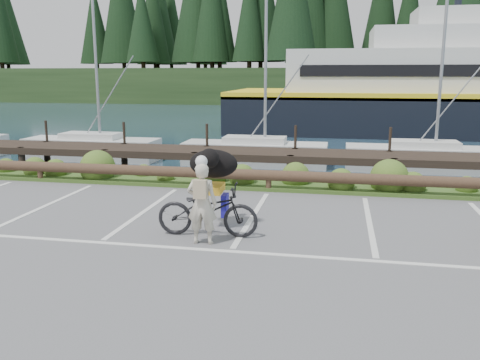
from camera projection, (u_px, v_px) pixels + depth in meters
name	position (u px, v px, depth m)	size (l,w,h in m)	color
ground	(235.00, 245.00, 9.72)	(72.00, 72.00, 0.00)	#565658
harbor_backdrop	(332.00, 93.00, 84.95)	(170.00, 160.00, 30.00)	#1B3143
vegetation_strip	(272.00, 184.00, 14.80)	(34.00, 1.60, 0.10)	#3D5B21
log_rail	(269.00, 191.00, 14.14)	(32.00, 0.30, 0.60)	#443021
bicycle	(207.00, 210.00, 10.14)	(0.71, 2.03, 1.07)	black
cyclist	(202.00, 204.00, 9.63)	(0.58, 0.38, 1.58)	beige
dog	(213.00, 164.00, 10.60)	(1.03, 0.51, 0.60)	black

